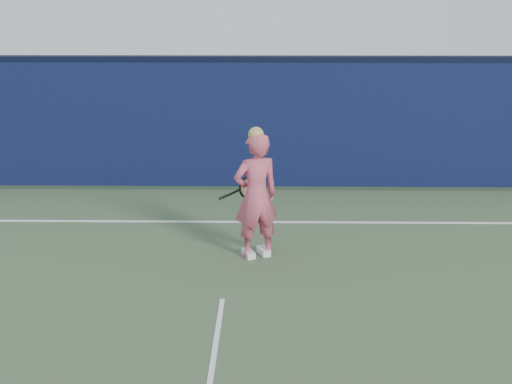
{
  "coord_description": "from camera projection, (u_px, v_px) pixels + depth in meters",
  "views": [
    {
      "loc": [
        0.53,
        -6.31,
        3.51
      ],
      "look_at": [
        0.4,
        2.48,
        0.98
      ],
      "focal_mm": 45.0,
      "sensor_mm": 36.0,
      "label": 1
    }
  ],
  "objects": [
    {
      "name": "ground",
      "position": [
        216.0,
        340.0,
        7.05
      ],
      "size": [
        80.0,
        80.0,
        0.0
      ],
      "primitive_type": "plane",
      "color": "#2D3D25",
      "rests_on": "ground"
    },
    {
      "name": "backstop_wall",
      "position": [
        239.0,
        124.0,
        12.95
      ],
      "size": [
        24.0,
        0.4,
        2.5
      ],
      "primitive_type": "cube",
      "color": "#0D1439",
      "rests_on": "ground"
    },
    {
      "name": "wall_cap",
      "position": [
        239.0,
        59.0,
        12.59
      ],
      "size": [
        24.0,
        0.42,
        0.1
      ],
      "primitive_type": "cube",
      "color": "black",
      "rests_on": "backstop_wall"
    },
    {
      "name": "court_lines",
      "position": [
        214.0,
        354.0,
        6.73
      ],
      "size": [
        11.0,
        12.04,
        0.01
      ],
      "color": "white",
      "rests_on": "court_surface"
    },
    {
      "name": "player",
      "position": [
        256.0,
        195.0,
        9.17
      ],
      "size": [
        0.79,
        0.67,
        1.92
      ],
      "rotation": [
        0.0,
        0.0,
        3.54
      ],
      "color": "#CC4F68",
      "rests_on": "ground"
    },
    {
      "name": "racket",
      "position": [
        245.0,
        188.0,
        9.58
      ],
      "size": [
        0.56,
        0.34,
        0.33
      ],
      "rotation": [
        0.0,
        0.0,
        0.4
      ],
      "color": "black",
      "rests_on": "ground"
    }
  ]
}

